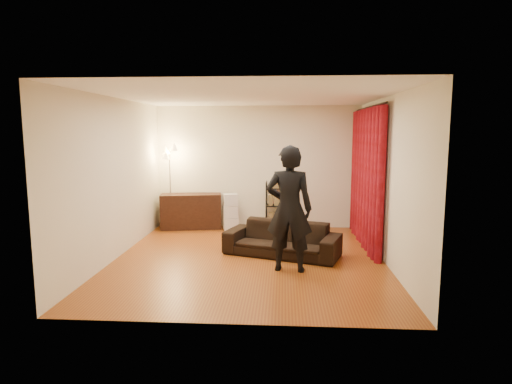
# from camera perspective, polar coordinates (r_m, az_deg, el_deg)

# --- Properties ---
(floor) EXTENTS (5.00, 5.00, 0.00)m
(floor) POSITION_cam_1_polar(r_m,az_deg,el_deg) (7.34, -0.94, -8.86)
(floor) COLOR brown
(floor) RESTS_ON ground
(ceiling) EXTENTS (5.00, 5.00, 0.00)m
(ceiling) POSITION_cam_1_polar(r_m,az_deg,el_deg) (7.04, -0.99, 12.66)
(ceiling) COLOR white
(ceiling) RESTS_ON ground
(wall_back) EXTENTS (5.00, 0.00, 5.00)m
(wall_back) POSITION_cam_1_polar(r_m,az_deg,el_deg) (9.55, 0.24, 3.34)
(wall_back) COLOR beige
(wall_back) RESTS_ON ground
(wall_front) EXTENTS (5.00, 0.00, 5.00)m
(wall_front) POSITION_cam_1_polar(r_m,az_deg,el_deg) (4.60, -3.47, -1.79)
(wall_front) COLOR beige
(wall_front) RESTS_ON ground
(wall_left) EXTENTS (0.00, 5.00, 5.00)m
(wall_left) POSITION_cam_1_polar(r_m,az_deg,el_deg) (7.58, -18.18, 1.71)
(wall_left) COLOR beige
(wall_left) RESTS_ON ground
(wall_right) EXTENTS (0.00, 5.00, 5.00)m
(wall_right) POSITION_cam_1_polar(r_m,az_deg,el_deg) (7.24, 17.09, 1.47)
(wall_right) COLOR beige
(wall_right) RESTS_ON ground
(curtain_rod) EXTENTS (0.04, 2.65, 0.04)m
(curtain_rod) POSITION_cam_1_polar(r_m,az_deg,el_deg) (8.29, 14.94, 10.87)
(curtain_rod) COLOR black
(curtain_rod) RESTS_ON wall_right
(curtain) EXTENTS (0.22, 2.65, 2.55)m
(curtain) POSITION_cam_1_polar(r_m,az_deg,el_deg) (8.32, 14.48, 1.86)
(curtain) COLOR maroon
(curtain) RESTS_ON ground
(sofa) EXTENTS (2.11, 1.36, 0.57)m
(sofa) POSITION_cam_1_polar(r_m,az_deg,el_deg) (7.48, 3.49, -6.26)
(sofa) COLOR black
(sofa) RESTS_ON ground
(person) EXTENTS (0.76, 0.55, 1.94)m
(person) POSITION_cam_1_polar(r_m,az_deg,el_deg) (6.53, 4.44, -2.25)
(person) COLOR black
(person) RESTS_ON ground
(media_cabinet) EXTENTS (1.38, 0.70, 0.77)m
(media_cabinet) POSITION_cam_1_polar(r_m,az_deg,el_deg) (9.60, -8.63, -2.53)
(media_cabinet) COLOR black
(media_cabinet) RESTS_ON ground
(storage_boxes) EXTENTS (0.38, 0.33, 0.79)m
(storage_boxes) POSITION_cam_1_polar(r_m,az_deg,el_deg) (9.38, -3.41, -2.64)
(storage_boxes) COLOR silver
(storage_boxes) RESTS_ON ground
(wire_shelf) EXTENTS (0.55, 0.46, 1.05)m
(wire_shelf) POSITION_cam_1_polar(r_m,az_deg,el_deg) (9.41, 2.85, -1.80)
(wire_shelf) COLOR black
(wire_shelf) RESTS_ON ground
(floor_lamp) EXTENTS (0.33, 0.33, 1.82)m
(floor_lamp) POSITION_cam_1_polar(r_m,az_deg,el_deg) (9.52, -11.36, 0.51)
(floor_lamp) COLOR silver
(floor_lamp) RESTS_ON ground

